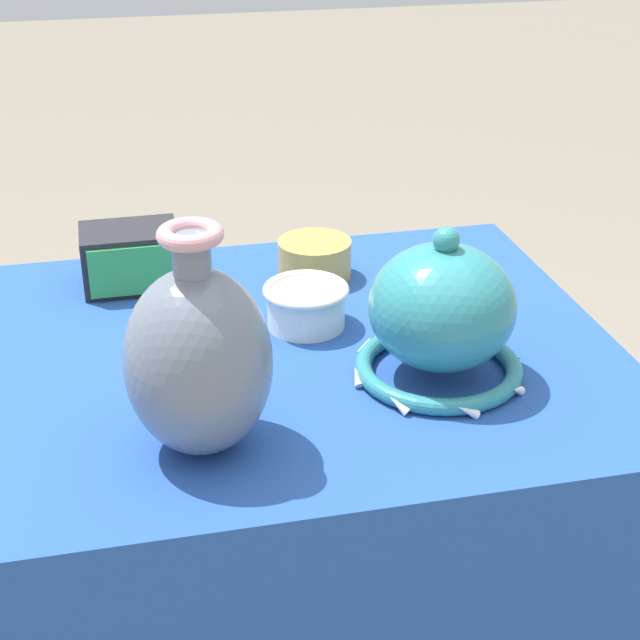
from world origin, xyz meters
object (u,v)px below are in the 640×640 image
object	(u,v)px
vase_dome_bell	(441,316)
mosaic_tile_box	(131,258)
vase_tall_bulbous	(198,359)
cup_wide_ivory	(306,304)
pot_squat_ochre	(315,259)

from	to	relation	value
vase_dome_bell	mosaic_tile_box	world-z (taller)	vase_dome_bell
vase_dome_bell	vase_tall_bulbous	bearing A→B (deg)	-163.21
mosaic_tile_box	cup_wide_ivory	world-z (taller)	mosaic_tile_box
vase_dome_bell	cup_wide_ivory	world-z (taller)	vase_dome_bell
cup_wide_ivory	vase_dome_bell	bearing A→B (deg)	-51.36
vase_dome_bell	mosaic_tile_box	distance (m)	0.52
vase_dome_bell	cup_wide_ivory	distance (m)	0.22
mosaic_tile_box	pot_squat_ochre	world-z (taller)	mosaic_tile_box
vase_dome_bell	cup_wide_ivory	size ratio (longest dim) A/B	1.88
mosaic_tile_box	cup_wide_ivory	size ratio (longest dim) A/B	1.20
vase_tall_bulbous	vase_dome_bell	xyz separation A→B (m)	(0.31, 0.09, -0.03)
mosaic_tile_box	pot_squat_ochre	size ratio (longest dim) A/B	1.27
cup_wide_ivory	mosaic_tile_box	bearing A→B (deg)	140.41
mosaic_tile_box	cup_wide_ivory	xyz separation A→B (m)	(0.23, -0.19, -0.01)
mosaic_tile_box	pot_squat_ochre	xyz separation A→B (m)	(0.28, -0.03, -0.02)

